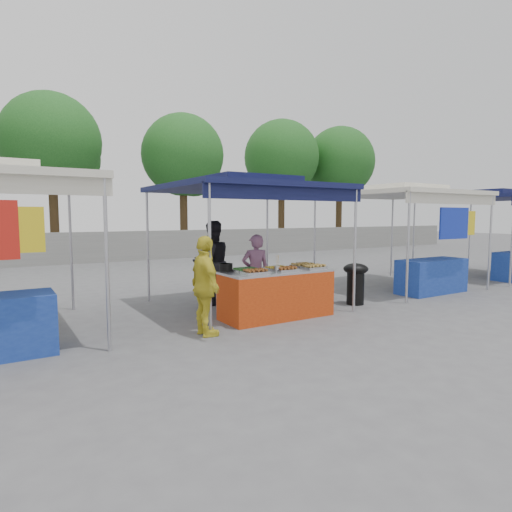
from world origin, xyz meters
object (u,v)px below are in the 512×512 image
cooking_pot (226,267)px  customer_person (205,286)px  vendor_table (277,294)px  helper_man (212,263)px  wok_burner (356,280)px  vendor_woman (256,272)px

cooking_pot → customer_person: size_ratio=0.15×
vendor_table → helper_man: 1.76m
wok_burner → vendor_woman: vendor_woman is taller
cooking_pot → vendor_woman: (0.82, 0.34, -0.19)m
cooking_pot → vendor_woman: vendor_woman is taller
vendor_table → cooking_pot: cooking_pot is taller
cooking_pot → helper_man: 1.32m
vendor_table → customer_person: size_ratio=1.32×
vendor_table → cooking_pot: (-0.83, 0.36, 0.49)m
wok_burner → customer_person: 3.65m
vendor_woman → helper_man: 1.05m
helper_man → customer_person: (-1.10, -2.04, -0.10)m
wok_burner → customer_person: customer_person is taller
wok_burner → vendor_woman: (-2.03, 0.61, 0.23)m
helper_man → cooking_pot: bearing=71.1°
vendor_woman → vendor_table: bearing=110.5°
cooking_pot → customer_person: customer_person is taller
cooking_pot → helper_man: bearing=74.8°
wok_burner → helper_man: 2.97m
cooking_pot → vendor_table: bearing=-23.6°
cooking_pot → helper_man: size_ratio=0.14×
helper_man → vendor_woman: bearing=113.3°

